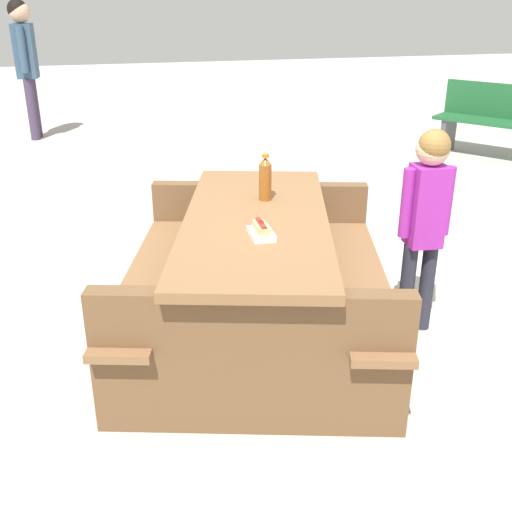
{
  "coord_description": "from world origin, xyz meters",
  "views": [
    {
      "loc": [
        2.96,
        -0.74,
        1.85
      ],
      "look_at": [
        0.0,
        0.0,
        0.52
      ],
      "focal_mm": 42.88,
      "sensor_mm": 36.0,
      "label": 1
    }
  ],
  "objects_px": {
    "park_bench_near": "(501,120)",
    "bystander_adult": "(25,52)",
    "hotdog_tray": "(261,231)",
    "picnic_table": "(256,269)",
    "soda_bottle": "(265,179)",
    "child_in_coat": "(426,207)"
  },
  "relations": [
    {
      "from": "soda_bottle",
      "to": "park_bench_near",
      "type": "relative_size",
      "value": 0.18
    },
    {
      "from": "park_bench_near",
      "to": "bystander_adult",
      "type": "height_order",
      "value": "bystander_adult"
    },
    {
      "from": "bystander_adult",
      "to": "park_bench_near",
      "type": "bearing_deg",
      "value": 65.66
    },
    {
      "from": "hotdog_tray",
      "to": "park_bench_near",
      "type": "relative_size",
      "value": 0.13
    },
    {
      "from": "hotdog_tray",
      "to": "soda_bottle",
      "type": "bearing_deg",
      "value": 163.24
    },
    {
      "from": "picnic_table",
      "to": "park_bench_near",
      "type": "height_order",
      "value": "park_bench_near"
    },
    {
      "from": "park_bench_near",
      "to": "hotdog_tray",
      "type": "bearing_deg",
      "value": -46.82
    },
    {
      "from": "soda_bottle",
      "to": "hotdog_tray",
      "type": "xyz_separation_m",
      "value": [
        0.55,
        -0.17,
        -0.09
      ]
    },
    {
      "from": "soda_bottle",
      "to": "park_bench_near",
      "type": "height_order",
      "value": "soda_bottle"
    },
    {
      "from": "picnic_table",
      "to": "soda_bottle",
      "type": "relative_size",
      "value": 7.95
    },
    {
      "from": "child_in_coat",
      "to": "bystander_adult",
      "type": "bearing_deg",
      "value": -156.67
    },
    {
      "from": "hotdog_tray",
      "to": "bystander_adult",
      "type": "height_order",
      "value": "bystander_adult"
    },
    {
      "from": "hotdog_tray",
      "to": "bystander_adult",
      "type": "distance_m",
      "value": 6.32
    },
    {
      "from": "hotdog_tray",
      "to": "child_in_coat",
      "type": "xyz_separation_m",
      "value": [
        -0.18,
        0.98,
        -0.02
      ]
    },
    {
      "from": "soda_bottle",
      "to": "park_bench_near",
      "type": "xyz_separation_m",
      "value": [
        -3.09,
        3.71,
        -0.42
      ]
    },
    {
      "from": "picnic_table",
      "to": "park_bench_near",
      "type": "xyz_separation_m",
      "value": [
        -3.36,
        3.84,
        0.0
      ]
    },
    {
      "from": "hotdog_tray",
      "to": "park_bench_near",
      "type": "bearing_deg",
      "value": 133.18
    },
    {
      "from": "picnic_table",
      "to": "hotdog_tray",
      "type": "height_order",
      "value": "hotdog_tray"
    },
    {
      "from": "child_in_coat",
      "to": "bystander_adult",
      "type": "relative_size",
      "value": 0.68
    },
    {
      "from": "hotdog_tray",
      "to": "child_in_coat",
      "type": "relative_size",
      "value": 0.15
    },
    {
      "from": "park_bench_near",
      "to": "bystander_adult",
      "type": "xyz_separation_m",
      "value": [
        -2.47,
        -5.46,
        0.68
      ]
    },
    {
      "from": "picnic_table",
      "to": "soda_bottle",
      "type": "xyz_separation_m",
      "value": [
        -0.27,
        0.12,
        0.43
      ]
    }
  ]
}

